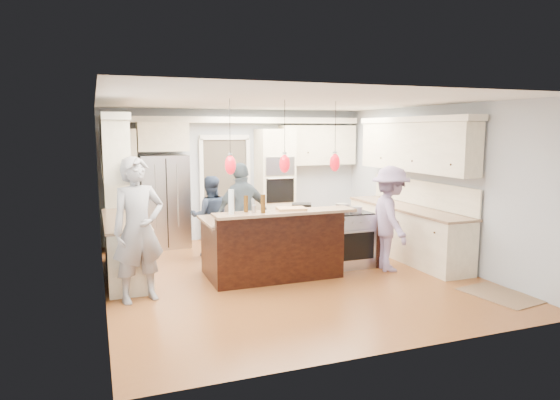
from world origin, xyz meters
The scene contains 23 objects.
ground_plane centered at (0.00, 0.00, 0.00)m, with size 6.00×6.00×0.00m, color #9B5D2A.
room_shell centered at (0.00, 0.00, 1.82)m, with size 5.54×6.04×2.72m.
refrigerator centered at (-1.55, 2.64, 0.90)m, with size 0.90×0.70×1.80m, color #B7B7BC.
oven_column centered at (0.75, 2.67, 1.15)m, with size 0.72×0.69×2.30m.
back_upper_cabinets centered at (-0.75, 2.76, 1.67)m, with size 5.30×0.61×2.54m.
right_counter_run centered at (2.44, 0.30, 1.06)m, with size 0.64×3.10×2.51m.
left_cabinets centered at (-2.44, 0.80, 1.06)m, with size 0.64×2.30×2.51m.
kitchen_island centered at (-0.25, 0.07, 0.49)m, with size 2.10×1.46×1.12m.
island_range centered at (1.16, 0.15, 0.46)m, with size 0.82×0.71×0.92m.
pendant_lights centered at (-0.25, -0.51, 1.80)m, with size 1.75×0.15×1.03m.
person_bar_end centered at (-2.30, -0.45, 0.97)m, with size 0.71×0.46×1.94m, color gray.
person_far_left centered at (-0.88, 1.60, 0.73)m, with size 0.71×0.55×1.46m, color #2C3A55.
person_far_right centered at (-0.50, 0.85, 0.87)m, with size 1.02×0.42×1.74m, color #465762.
person_range_side centered at (1.65, -0.34, 0.85)m, with size 1.10×0.63×1.71m, color #8E78A2.
floor_rug centered at (2.40, -1.99, 0.01)m, with size 0.69×1.01×0.01m, color brown.
water_bottle centered at (-1.05, -0.53, 1.29)m, with size 0.08×0.08×0.34m, color silver.
beer_bottle_a centered at (-1.02, -0.49, 1.24)m, with size 0.06×0.06×0.24m, color #44290C.
beer_bottle_b centered at (-0.61, -0.60, 1.25)m, with size 0.07×0.07×0.27m, color #44290C.
beer_bottle_c centered at (-0.81, -0.44, 1.24)m, with size 0.06×0.06×0.24m, color #44290C.
drink_can centered at (-0.72, -0.52, 1.17)m, with size 0.06×0.06×0.11m, color #B7B7BC.
cutting_board centered at (-0.13, -0.47, 1.14)m, with size 0.41×0.29×0.03m, color tan.
pot_large centered at (1.08, 0.22, 0.99)m, with size 0.23×0.23×0.13m, color #B7B7BC.
pot_small centered at (1.23, 0.04, 0.97)m, with size 0.20×0.20×0.10m, color #B7B7BC.
Camera 1 is at (-2.81, -7.17, 2.28)m, focal length 32.00 mm.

